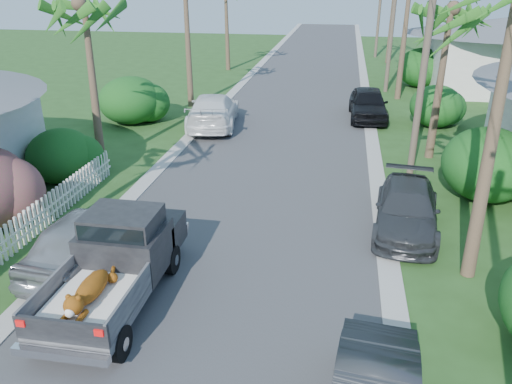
% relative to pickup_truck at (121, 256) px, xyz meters
% --- Properties ---
extents(road, '(8.00, 100.00, 0.02)m').
position_rel_pickup_truck_xyz_m(road, '(2.20, 21.43, -1.00)').
color(road, '#38383A').
rests_on(road, ground).
extents(curb_left, '(0.60, 100.00, 0.06)m').
position_rel_pickup_truck_xyz_m(curb_left, '(-2.10, 21.43, -0.98)').
color(curb_left, '#A5A39E').
rests_on(curb_left, ground).
extents(curb_right, '(0.60, 100.00, 0.06)m').
position_rel_pickup_truck_xyz_m(curb_right, '(6.50, 21.43, -0.98)').
color(curb_right, '#A5A39E').
rests_on(curb_right, ground).
extents(pickup_truck, '(1.98, 5.12, 2.06)m').
position_rel_pickup_truck_xyz_m(pickup_truck, '(0.00, 0.00, 0.00)').
color(pickup_truck, black).
rests_on(pickup_truck, ground).
extents(parked_car_rm, '(2.33, 4.70, 1.31)m').
position_rel_pickup_truck_xyz_m(parked_car_rm, '(7.13, 4.59, -0.35)').
color(parked_car_rm, '#333539').
rests_on(parked_car_rm, ground).
extents(parked_car_rf, '(2.08, 4.81, 1.62)m').
position_rel_pickup_truck_xyz_m(parked_car_rf, '(6.38, 17.34, -0.20)').
color(parked_car_rf, black).
rests_on(parked_car_rf, ground).
extents(parked_car_ln, '(2.22, 4.79, 1.59)m').
position_rel_pickup_truck_xyz_m(parked_car_ln, '(-1.40, 1.15, -0.22)').
color(parked_car_ln, '#9FA1A6').
rests_on(parked_car_ln, ground).
extents(parked_car_lf, '(3.07, 5.96, 1.65)m').
position_rel_pickup_truck_xyz_m(parked_car_lf, '(-1.43, 14.48, -0.18)').
color(parked_car_lf, white).
rests_on(parked_car_lf, ground).
extents(palm_l_b, '(4.40, 4.40, 7.40)m').
position_rel_pickup_truck_xyz_m(palm_l_b, '(-4.60, 8.43, 5.14)').
color(palm_l_b, brown).
rests_on(palm_l_b, ground).
extents(palm_r_b, '(4.40, 4.40, 7.20)m').
position_rel_pickup_truck_xyz_m(palm_r_b, '(8.80, 11.43, 4.94)').
color(palm_r_b, brown).
rests_on(palm_r_b, ground).
extents(shrub_l_c, '(2.40, 2.64, 2.00)m').
position_rel_pickup_truck_xyz_m(shrub_l_c, '(-5.20, 6.43, -0.01)').
color(shrub_l_c, '#144619').
rests_on(shrub_l_c, ground).
extents(shrub_l_d, '(3.20, 3.52, 2.40)m').
position_rel_pickup_truck_xyz_m(shrub_l_d, '(-5.80, 14.43, 0.19)').
color(shrub_l_d, '#144619').
rests_on(shrub_l_d, ground).
extents(shrub_r_b, '(3.00, 3.30, 2.50)m').
position_rel_pickup_truck_xyz_m(shrub_r_b, '(10.00, 7.43, 0.24)').
color(shrub_r_b, '#144619').
rests_on(shrub_r_b, ground).
extents(shrub_r_c, '(2.60, 2.86, 2.10)m').
position_rel_pickup_truck_xyz_m(shrub_r_c, '(9.70, 16.43, 0.04)').
color(shrub_r_c, '#144619').
rests_on(shrub_r_c, ground).
extents(shrub_r_d, '(3.20, 3.52, 2.60)m').
position_rel_pickup_truck_xyz_m(shrub_r_d, '(10.20, 26.43, 0.29)').
color(shrub_r_d, '#144619').
rests_on(shrub_r_d, ground).
extents(picket_fence, '(0.10, 11.00, 1.00)m').
position_rel_pickup_truck_xyz_m(picket_fence, '(-3.80, 1.93, -0.51)').
color(picket_fence, white).
rests_on(picket_fence, ground).
extents(house_right_far, '(9.00, 8.00, 4.60)m').
position_rel_pickup_truck_xyz_m(house_right_far, '(15.20, 26.43, 1.11)').
color(house_right_far, silver).
rests_on(house_right_far, ground).
extents(utility_pole_b, '(1.60, 0.26, 9.00)m').
position_rel_pickup_truck_xyz_m(utility_pole_b, '(7.80, 9.43, 3.59)').
color(utility_pole_b, brown).
rests_on(utility_pole_b, ground).
extents(utility_pole_c, '(1.60, 0.26, 9.00)m').
position_rel_pickup_truck_xyz_m(utility_pole_c, '(7.80, 24.43, 3.59)').
color(utility_pole_c, brown).
rests_on(utility_pole_c, ground).
extents(utility_pole_d, '(1.60, 0.26, 9.00)m').
position_rel_pickup_truck_xyz_m(utility_pole_d, '(7.80, 39.43, 3.59)').
color(utility_pole_d, brown).
rests_on(utility_pole_d, ground).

